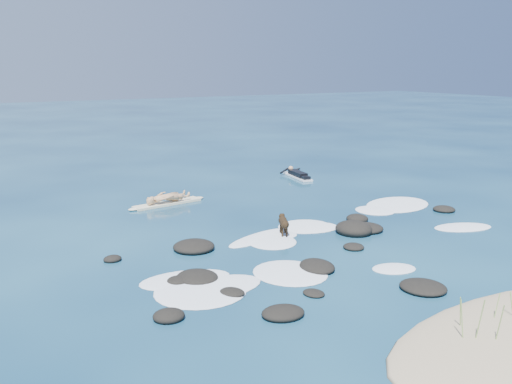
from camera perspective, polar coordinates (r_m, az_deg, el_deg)
ground at (r=19.54m, az=7.15°, el=-4.65°), size 160.00×160.00×0.00m
reef_rocks at (r=18.09m, az=5.62°, el=-5.73°), size 14.20×7.57×0.56m
breaking_foam at (r=18.98m, az=5.23°, el=-5.10°), size 14.38×7.92×0.12m
standing_surfer_rig at (r=24.11m, az=-8.92°, el=0.61°), size 3.60×1.08×2.05m
paddling_surfer_rig at (r=29.75m, az=4.16°, el=1.75°), size 1.20×2.73×0.47m
dog at (r=19.59m, az=2.77°, el=-3.04°), size 0.60×1.09×0.73m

